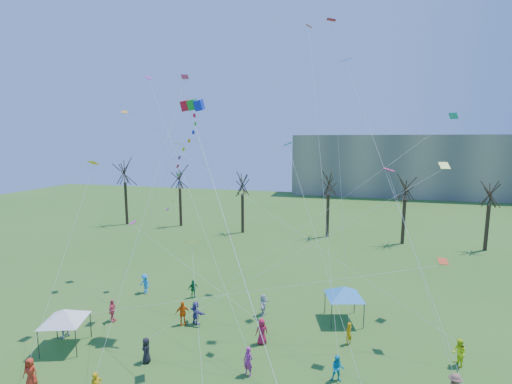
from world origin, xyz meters
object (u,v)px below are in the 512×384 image
(distant_building, at_px, (416,166))
(big_box_kite, at_px, (185,165))
(canopy_tent_white, at_px, (64,315))
(canopy_tent_blue, at_px, (344,292))

(distant_building, height_order, big_box_kite, big_box_kite)
(big_box_kite, bearing_deg, canopy_tent_white, -150.25)
(canopy_tent_blue, bearing_deg, canopy_tent_white, -154.87)
(canopy_tent_white, distance_m, canopy_tent_blue, 19.85)
(distant_building, relative_size, canopy_tent_blue, 16.91)
(canopy_tent_white, xyz_separation_m, canopy_tent_blue, (17.97, 8.43, 0.05))
(distant_building, xyz_separation_m, big_box_kite, (-27.02, -73.36, 4.66))
(canopy_tent_white, relative_size, canopy_tent_blue, 0.97)
(big_box_kite, distance_m, canopy_tent_blue, 15.27)
(canopy_tent_white, bearing_deg, big_box_kite, 29.75)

